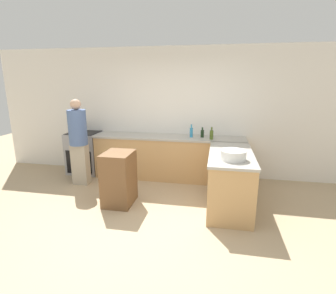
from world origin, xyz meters
TOP-DOWN VIEW (x-y plane):
  - ground_plane at (0.00, 0.00)m, footprint 14.00×14.00m
  - wall_back at (0.00, 2.28)m, footprint 8.00×0.06m
  - counter_back at (0.00, 1.95)m, footprint 3.11×0.63m
  - counter_peninsula at (1.21, 0.89)m, footprint 0.69×1.55m
  - range_oven at (-1.91, 1.95)m, footprint 0.69×0.60m
  - island_table at (-0.59, 0.61)m, footprint 0.46×0.56m
  - mixing_bowl at (1.22, 0.51)m, footprint 0.37×0.37m
  - olive_oil_bottle at (0.87, 1.82)m, footprint 0.07×0.07m
  - dish_soap_bottle at (0.46, 1.96)m, footprint 0.06×0.06m
  - wine_bottle_dark at (0.68, 1.98)m, footprint 0.07×0.07m
  - person_by_range at (-1.66, 1.30)m, footprint 0.35×0.35m

SIDE VIEW (x-z plane):
  - ground_plane at x=0.00m, z-range 0.00..0.00m
  - island_table at x=-0.59m, z-range 0.00..0.89m
  - counter_back at x=0.00m, z-range 0.00..0.91m
  - counter_peninsula at x=1.21m, z-range 0.00..0.91m
  - range_oven at x=-1.91m, z-range 0.00..0.91m
  - person_by_range at x=-1.66m, z-range 0.07..1.75m
  - mixing_bowl at x=1.22m, z-range 0.90..1.05m
  - wine_bottle_dark at x=0.68m, z-range 0.88..1.09m
  - olive_oil_bottle at x=0.87m, z-range 0.88..1.12m
  - dish_soap_bottle at x=0.46m, z-range 0.88..1.14m
  - wall_back at x=0.00m, z-range 0.00..2.70m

